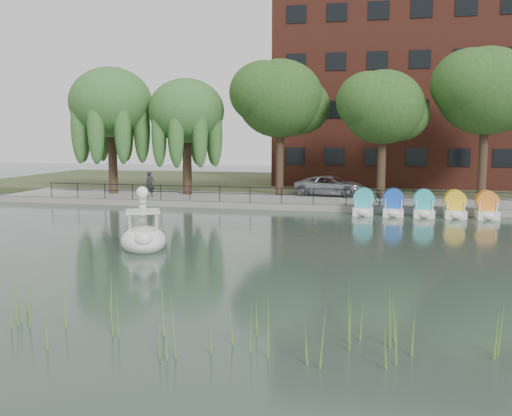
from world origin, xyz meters
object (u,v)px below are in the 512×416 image
(minivan, at_px, (331,184))
(swan_boat, at_px, (143,235))
(bicycle, at_px, (371,195))
(pedestrian, at_px, (150,183))

(minivan, xyz_separation_m, swan_boat, (-6.03, -18.07, -0.65))
(minivan, bearing_deg, bicycle, -134.26)
(bicycle, bearing_deg, pedestrian, 77.41)
(bicycle, distance_m, pedestrian, 14.82)
(minivan, distance_m, swan_boat, 19.06)
(pedestrian, bearing_deg, minivan, -28.84)
(pedestrian, distance_m, swan_boat, 15.70)
(pedestrian, bearing_deg, bicycle, -45.91)
(minivan, xyz_separation_m, bicycle, (2.83, -3.69, -0.30))
(swan_boat, bearing_deg, bicycle, 33.95)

